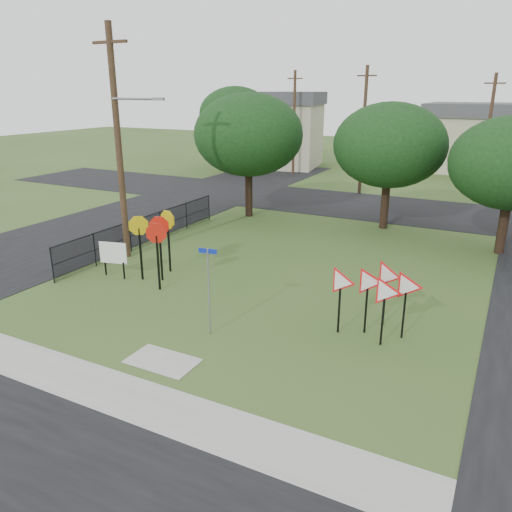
{
  "coord_description": "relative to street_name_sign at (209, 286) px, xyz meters",
  "views": [
    {
      "loc": [
        8.13,
        -12.28,
        7.33
      ],
      "look_at": [
        0.2,
        3.0,
        1.6
      ],
      "focal_mm": 35.0,
      "sensor_mm": 36.0,
      "label": 1
    }
  ],
  "objects": [
    {
      "name": "ground",
      "position": [
        -0.28,
        0.31,
        -1.63
      ],
      "size": [
        140.0,
        140.0,
        0.0
      ],
      "primitive_type": "plane",
      "color": "#32501E"
    },
    {
      "name": "sidewalk",
      "position": [
        -0.28,
        -3.89,
        -1.62
      ],
      "size": [
        30.0,
        1.6,
        0.02
      ],
      "primitive_type": "cube",
      "color": "#9B9C94",
      "rests_on": "ground"
    },
    {
      "name": "planting_strip",
      "position": [
        -0.28,
        -5.09,
        -1.62
      ],
      "size": [
        30.0,
        0.8,
        0.02
      ],
      "primitive_type": "cube",
      "color": "#32501E",
      "rests_on": "ground"
    },
    {
      "name": "street_left",
      "position": [
        -12.28,
        10.31,
        -1.62
      ],
      "size": [
        8.0,
        50.0,
        0.02
      ],
      "primitive_type": "cube",
      "color": "black",
      "rests_on": "ground"
    },
    {
      "name": "street_far",
      "position": [
        -0.28,
        20.31,
        -1.62
      ],
      "size": [
        60.0,
        8.0,
        0.02
      ],
      "primitive_type": "cube",
      "color": "black",
      "rests_on": "ground"
    },
    {
      "name": "curb_pad",
      "position": [
        -0.28,
        -2.09,
        -1.62
      ],
      "size": [
        2.0,
        1.2,
        0.02
      ],
      "primitive_type": "cube",
      "color": "#9B9C94",
      "rests_on": "ground"
    },
    {
      "name": "street_name_sign",
      "position": [
        0.0,
        0.0,
        0.0
      ],
      "size": [
        0.58,
        0.12,
        2.82
      ],
      "color": "gray",
      "rests_on": "ground"
    },
    {
      "name": "stop_sign_cluster",
      "position": [
        -4.4,
        3.04,
        0.34
      ],
      "size": [
        2.01,
        2.14,
        2.68
      ],
      "color": "black",
      "rests_on": "ground"
    },
    {
      "name": "yield_sign_cluster",
      "position": [
        4.61,
        2.34,
        0.02
      ],
      "size": [
        2.86,
        1.59,
        2.23
      ],
      "color": "black",
      "rests_on": "ground"
    },
    {
      "name": "info_board",
      "position": [
        -6.21,
        2.47,
        -0.64
      ],
      "size": [
        1.17,
        0.32,
        1.49
      ],
      "color": "black",
      "rests_on": "ground"
    },
    {
      "name": "utility_pole_main",
      "position": [
        -7.52,
        4.81,
        3.58
      ],
      "size": [
        3.55,
        0.33,
        10.0
      ],
      "color": "#483321",
      "rests_on": "ground"
    },
    {
      "name": "far_pole_a",
      "position": [
        -2.28,
        24.31,
        2.97
      ],
      "size": [
        1.4,
        0.24,
        9.0
      ],
      "color": "#483321",
      "rests_on": "ground"
    },
    {
      "name": "far_pole_b",
      "position": [
        5.72,
        28.31,
        2.72
      ],
      "size": [
        1.4,
        0.24,
        8.5
      ],
      "color": "#483321",
      "rests_on": "ground"
    },
    {
      "name": "far_pole_c",
      "position": [
        -10.28,
        30.31,
        2.97
      ],
      "size": [
        1.4,
        0.24,
        9.0
      ],
      "color": "#483321",
      "rests_on": "ground"
    },
    {
      "name": "fence_run",
      "position": [
        -7.88,
        6.56,
        -0.85
      ],
      "size": [
        0.05,
        11.55,
        1.5
      ],
      "color": "black",
      "rests_on": "ground"
    },
    {
      "name": "house_left",
      "position": [
        -14.28,
        34.31,
        2.02
      ],
      "size": [
        10.58,
        8.88,
        7.2
      ],
      "color": "#BDB898",
      "rests_on": "ground"
    },
    {
      "name": "house_mid",
      "position": [
        3.72,
        40.31,
        1.52
      ],
      "size": [
        8.4,
        8.4,
        6.2
      ],
      "color": "#BDB898",
      "rests_on": "ground"
    },
    {
      "name": "tree_near_left",
      "position": [
        -6.28,
        14.31,
        3.23
      ],
      "size": [
        6.4,
        6.4,
        7.27
      ],
      "color": "black",
      "rests_on": "ground"
    },
    {
      "name": "tree_near_mid",
      "position": [
        1.72,
        15.31,
        2.91
      ],
      "size": [
        6.0,
        6.0,
        6.8
      ],
      "color": "black",
      "rests_on": "ground"
    },
    {
      "name": "tree_far_left",
      "position": [
        -16.28,
        30.31,
        3.54
      ],
      "size": [
        6.8,
        6.8,
        7.73
      ],
      "color": "black",
      "rests_on": "ground"
    }
  ]
}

